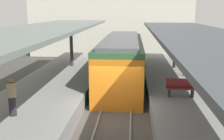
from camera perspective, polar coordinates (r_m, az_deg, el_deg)
name	(u,v)px	position (r m, az deg, el deg)	size (l,w,h in m)	color
ground_plane	(115,123)	(12.25, 0.68, -11.50)	(80.00, 80.00, 0.00)	#383835
platform_left	(35,110)	(12.86, -16.65, -8.43)	(4.40, 28.00, 1.00)	gray
platform_right	(200,115)	(12.41, 18.72, -9.39)	(4.40, 28.00, 1.00)	gray
track_ballast	(115,121)	(12.21, 0.68, -11.08)	(3.20, 28.00, 0.20)	#4C4742
rail_near_side	(100,117)	(12.21, -2.75, -10.22)	(0.08, 28.00, 0.14)	slate
rail_far_side	(131,118)	(12.12, 4.13, -10.43)	(0.08, 28.00, 0.14)	slate
commuter_train	(122,60)	(17.84, 2.12, 2.13)	(2.78, 11.19, 3.10)	#2D5633
canopy_left	(40,30)	(13.37, -15.49, 8.39)	(4.18, 21.00, 3.24)	#333335
canopy_right	(198,35)	(12.94, 18.36, 7.31)	(4.18, 21.00, 3.06)	#333335
platform_bench	(181,87)	(12.95, 14.89, -3.67)	(1.40, 0.41, 0.86)	black
platform_sign	(185,51)	(16.87, 15.73, 4.12)	(0.90, 0.08, 2.21)	#262628
passenger_far_end	(12,96)	(10.90, -21.23, -5.32)	(0.36, 0.36, 1.58)	#232328
station_building_backdrop	(111,7)	(31.24, -0.14, 13.73)	(18.00, 6.00, 11.00)	beige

